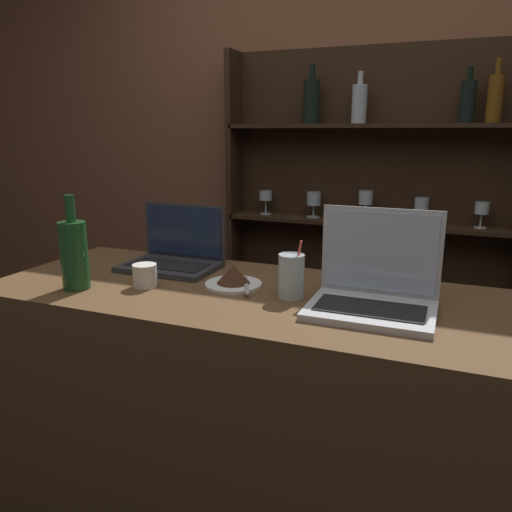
{
  "coord_description": "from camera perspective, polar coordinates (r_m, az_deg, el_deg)",
  "views": [
    {
      "loc": [
        0.52,
        -0.97,
        1.46
      ],
      "look_at": [
        -0.01,
        0.34,
        1.1
      ],
      "focal_mm": 35.0,
      "sensor_mm": 36.0,
      "label": 1
    }
  ],
  "objects": [
    {
      "name": "coffee_cup",
      "position": [
        1.53,
        -12.58,
        -2.2
      ],
      "size": [
        0.07,
        0.07,
        0.07
      ],
      "color": "silver",
      "rests_on": "bar_counter"
    },
    {
      "name": "water_glass",
      "position": [
        1.39,
        4.06,
        -2.27
      ],
      "size": [
        0.07,
        0.07,
        0.17
      ],
      "color": "silver",
      "rests_on": "bar_counter"
    },
    {
      "name": "cake_plate",
      "position": [
        1.5,
        -2.59,
        -2.49
      ],
      "size": [
        0.17,
        0.18,
        0.07
      ],
      "color": "white",
      "rests_on": "bar_counter"
    },
    {
      "name": "laptop_near",
      "position": [
        1.73,
        -9.29,
        0.22
      ],
      "size": [
        0.31,
        0.21,
        0.21
      ],
      "color": "#333338",
      "rests_on": "bar_counter"
    },
    {
      "name": "laptop_far",
      "position": [
        1.34,
        13.35,
        -3.56
      ],
      "size": [
        0.32,
        0.24,
        0.26
      ],
      "color": "silver",
      "rests_on": "bar_counter"
    },
    {
      "name": "back_shelf",
      "position": [
        2.57,
        12.49,
        3.02
      ],
      "size": [
        1.42,
        0.18,
        1.85
      ],
      "color": "#332114",
      "rests_on": "ground_plane"
    },
    {
      "name": "back_wall",
      "position": [
        2.62,
        10.7,
        11.57
      ],
      "size": [
        7.0,
        0.06,
        2.7
      ],
      "color": "brown",
      "rests_on": "ground_plane"
    },
    {
      "name": "wine_bottle_green",
      "position": [
        1.55,
        -20.07,
        0.26
      ],
      "size": [
        0.08,
        0.08,
        0.28
      ],
      "color": "#1E4C23",
      "rests_on": "bar_counter"
    },
    {
      "name": "bar_counter",
      "position": [
        1.68,
        -0.14,
        -20.58
      ],
      "size": [
        1.61,
        0.61,
        1.0
      ],
      "color": "brown",
      "rests_on": "ground_plane"
    }
  ]
}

